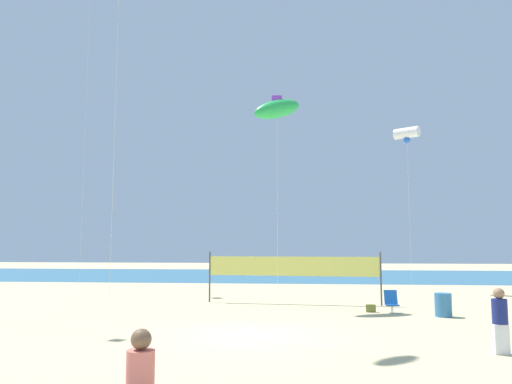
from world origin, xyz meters
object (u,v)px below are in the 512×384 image
at_px(kite_white_tube, 407,134).
at_px(trash_barrel, 443,305).
at_px(folding_beach_chair, 391,301).
at_px(beach_handbag, 371,308).
at_px(beachgoer_navy_shirt, 500,319).
at_px(kite_green_inflatable, 277,109).
at_px(volleyball_net, 292,268).

bearing_deg(kite_white_tube, trash_barrel, -95.81).
relative_size(folding_beach_chair, beach_handbag, 2.32).
height_order(beachgoer_navy_shirt, kite_green_inflatable, kite_green_inflatable).
bearing_deg(kite_green_inflatable, beach_handbag, -20.15).
xyz_separation_m(beachgoer_navy_shirt, kite_white_tube, (1.48, 17.37, 8.65)).
xyz_separation_m(trash_barrel, kite_white_tube, (1.10, 10.78, 9.08)).
bearing_deg(folding_beach_chair, beachgoer_navy_shirt, -46.09).
height_order(volleyball_net, kite_white_tube, kite_white_tube).
relative_size(volleyball_net, beach_handbag, 21.14).
bearing_deg(volleyball_net, kite_white_tube, 45.80).
bearing_deg(volleyball_net, folding_beach_chair, -33.50).
bearing_deg(volleyball_net, trash_barrel, -32.24).
relative_size(volleyball_net, kite_green_inflatable, 0.83).
distance_m(trash_barrel, kite_green_inflatable, 10.98).
height_order(beachgoer_navy_shirt, folding_beach_chair, beachgoer_navy_shirt).
xyz_separation_m(beachgoer_navy_shirt, volleyball_net, (-5.44, 10.26, 0.76)).
height_order(trash_barrel, volleyball_net, volleyball_net).
bearing_deg(kite_green_inflatable, kite_white_tube, 47.65).
relative_size(beachgoer_navy_shirt, volleyball_net, 0.20).
xyz_separation_m(folding_beach_chair, kite_green_inflatable, (-4.68, 1.51, 8.50)).
bearing_deg(kite_green_inflatable, trash_barrel, -21.16).
bearing_deg(kite_white_tube, kite_green_inflatable, -132.35).
height_order(beachgoer_navy_shirt, trash_barrel, beachgoer_navy_shirt).
bearing_deg(beachgoer_navy_shirt, kite_green_inflatable, -101.33).
xyz_separation_m(trash_barrel, volleyball_net, (-5.82, 3.67, 1.19)).
distance_m(beachgoer_navy_shirt, beach_handbag, 8.02).
height_order(trash_barrel, kite_green_inflatable, kite_green_inflatable).
bearing_deg(beach_handbag, kite_green_inflatable, 159.85).
distance_m(beachgoer_navy_shirt, trash_barrel, 6.62).
relative_size(beachgoer_navy_shirt, beach_handbag, 4.29).
bearing_deg(kite_white_tube, folding_beach_chair, -106.32).
distance_m(volleyball_net, kite_white_tube, 12.67).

